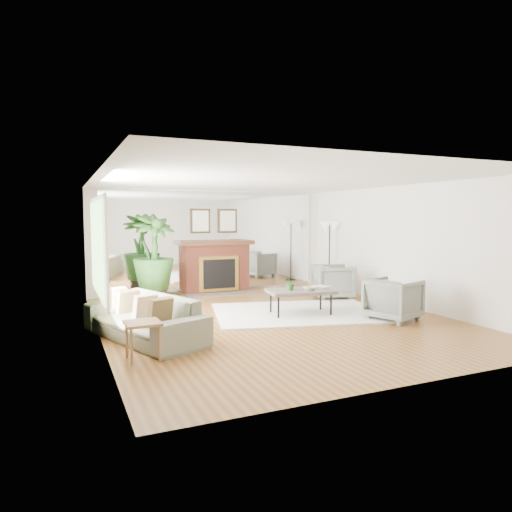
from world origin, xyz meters
name	(u,v)px	position (x,y,z in m)	size (l,w,h in m)	color
ground	(275,320)	(0.00, 0.00, 0.00)	(7.00, 7.00, 0.00)	brown
wall_left	(98,256)	(-2.99, 0.00, 1.25)	(0.02, 7.00, 2.50)	white
wall_right	(406,246)	(2.99, 0.00, 1.25)	(0.02, 7.00, 2.50)	white
wall_back	(213,241)	(0.00, 3.49, 1.25)	(6.00, 0.02, 2.50)	white
mirror_panel	(214,241)	(0.00, 3.47, 1.25)	(5.40, 0.04, 2.40)	silver
window_panel	(98,248)	(-2.96, 0.40, 1.35)	(0.04, 2.40, 1.50)	#B2E09E
fireplace	(217,266)	(0.00, 3.26, 0.66)	(1.85, 0.83, 2.05)	brown
area_rug	(298,313)	(0.63, 0.29, 0.02)	(3.12, 2.23, 0.03)	white
coffee_table	(301,292)	(0.60, 0.12, 0.45)	(1.32, 0.90, 0.49)	#595146
sofa	(144,318)	(-2.39, -0.39, 0.33)	(2.25, 0.88, 0.66)	slate
armchair_back	(333,282)	(2.14, 1.39, 0.39)	(0.83, 0.85, 0.77)	slate
armchair_front	(393,299)	(1.93, -0.88, 0.38)	(0.80, 0.83, 0.75)	slate
side_table	(143,328)	(-2.58, -1.41, 0.42)	(0.46, 0.46, 0.50)	olive
potted_ficus	(153,255)	(-1.65, 2.66, 1.03)	(1.17, 1.17, 1.92)	black
floor_lamp	(330,232)	(2.70, 2.42, 1.48)	(0.56, 0.31, 1.73)	black
tabletop_plant	(290,283)	(0.41, 0.18, 0.62)	(0.24, 0.21, 0.27)	#305921
fruit_bowl	(309,288)	(0.73, 0.03, 0.52)	(0.23, 0.23, 0.06)	olive
book	(317,287)	(1.03, 0.23, 0.50)	(0.23, 0.32, 0.02)	olive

